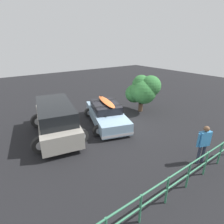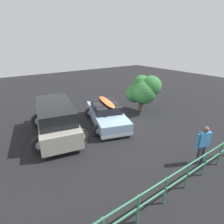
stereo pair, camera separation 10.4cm
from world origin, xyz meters
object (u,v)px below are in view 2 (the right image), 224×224
at_px(suv_car, 56,119).
at_px(sedan_car, 106,114).
at_px(bush_near_left, 143,89).
at_px(person_bystander, 203,142).

bearing_deg(suv_car, sedan_car, 173.64).
xyz_separation_m(sedan_car, bush_near_left, (-3.25, -0.16, 1.05)).
bearing_deg(suv_car, bush_near_left, 178.34).
relative_size(suv_car, bush_near_left, 1.90).
bearing_deg(sedan_car, bush_near_left, -177.25).
xyz_separation_m(suv_car, person_bystander, (-4.05, 5.96, 0.09)).
bearing_deg(person_bystander, bush_near_left, -111.16).
distance_m(sedan_car, suv_car, 3.08).
distance_m(suv_car, person_bystander, 7.21).
xyz_separation_m(person_bystander, bush_near_left, (-2.24, -5.78, 0.63)).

